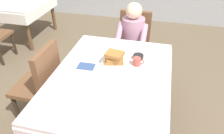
# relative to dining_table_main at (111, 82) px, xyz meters

# --- Properties ---
(ground_plane) EXTENTS (14.00, 14.00, 0.00)m
(ground_plane) POSITION_rel_dining_table_main_xyz_m (0.00, 0.00, -0.65)
(ground_plane) COLOR brown
(dining_table_main) EXTENTS (1.12, 1.52, 0.74)m
(dining_table_main) POSITION_rel_dining_table_main_xyz_m (0.00, 0.00, 0.00)
(dining_table_main) COLOR silver
(dining_table_main) RESTS_ON ground
(chair_diner) EXTENTS (0.44, 0.45, 0.93)m
(chair_diner) POSITION_rel_dining_table_main_xyz_m (0.04, 1.17, -0.12)
(chair_diner) COLOR brown
(chair_diner) RESTS_ON ground
(diner_person) EXTENTS (0.40, 0.43, 1.12)m
(diner_person) POSITION_rel_dining_table_main_xyz_m (0.04, 1.01, 0.02)
(diner_person) COLOR #B2849E
(diner_person) RESTS_ON ground
(chair_left_side) EXTENTS (0.45, 0.44, 0.93)m
(chair_left_side) POSITION_rel_dining_table_main_xyz_m (-0.77, 0.00, -0.12)
(chair_left_side) COLOR brown
(chair_left_side) RESTS_ON ground
(plate_breakfast) EXTENTS (0.28, 0.28, 0.02)m
(plate_breakfast) POSITION_rel_dining_table_main_xyz_m (-0.01, 0.19, 0.10)
(plate_breakfast) COLOR white
(plate_breakfast) RESTS_ON dining_table_main
(breakfast_stack) EXTENTS (0.21, 0.18, 0.12)m
(breakfast_stack) POSITION_rel_dining_table_main_xyz_m (-0.01, 0.19, 0.17)
(breakfast_stack) COLOR #A36B33
(breakfast_stack) RESTS_ON plate_breakfast
(cup_coffee) EXTENTS (0.11, 0.08, 0.08)m
(cup_coffee) POSITION_rel_dining_table_main_xyz_m (0.21, 0.22, 0.13)
(cup_coffee) COLOR #B24C42
(cup_coffee) RESTS_ON dining_table_main
(bowl_butter) EXTENTS (0.11, 0.11, 0.04)m
(bowl_butter) POSITION_rel_dining_table_main_xyz_m (0.21, 0.35, 0.11)
(bowl_butter) COLOR black
(bowl_butter) RESTS_ON dining_table_main
(syrup_pitcher) EXTENTS (0.08, 0.08, 0.07)m
(syrup_pitcher) POSITION_rel_dining_table_main_xyz_m (-0.25, 0.39, 0.13)
(syrup_pitcher) COLOR silver
(syrup_pitcher) RESTS_ON dining_table_main
(fork_left_of_plate) EXTENTS (0.02, 0.18, 0.00)m
(fork_left_of_plate) POSITION_rel_dining_table_main_xyz_m (-0.20, 0.17, 0.09)
(fork_left_of_plate) COLOR silver
(fork_left_of_plate) RESTS_ON dining_table_main
(knife_right_of_plate) EXTENTS (0.02, 0.20, 0.00)m
(knife_right_of_plate) POSITION_rel_dining_table_main_xyz_m (0.18, 0.17, 0.09)
(knife_right_of_plate) COLOR silver
(knife_right_of_plate) RESTS_ON dining_table_main
(spoon_near_edge) EXTENTS (0.15, 0.03, 0.00)m
(spoon_near_edge) POSITION_rel_dining_table_main_xyz_m (-0.02, -0.16, 0.09)
(spoon_near_edge) COLOR silver
(spoon_near_edge) RESTS_ON dining_table_main
(napkin_folded) EXTENTS (0.17, 0.13, 0.01)m
(napkin_folded) POSITION_rel_dining_table_main_xyz_m (-0.27, 0.07, 0.09)
(napkin_folded) COLOR #334C7F
(napkin_folded) RESTS_ON dining_table_main
(background_table_far) EXTENTS (0.92, 1.12, 0.74)m
(background_table_far) POSITION_rel_dining_table_main_xyz_m (-2.21, 1.85, -0.03)
(background_table_far) COLOR white
(background_table_far) RESTS_ON ground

